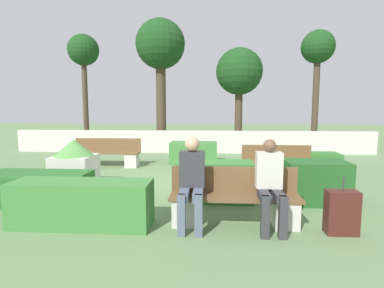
% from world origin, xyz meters
% --- Properties ---
extents(ground_plane, '(60.00, 60.00, 0.00)m').
position_xyz_m(ground_plane, '(0.00, 0.00, 0.00)').
color(ground_plane, '#607F51').
extents(perimeter_wall, '(14.60, 0.30, 0.90)m').
position_xyz_m(perimeter_wall, '(0.00, 5.20, 0.45)').
color(perimeter_wall, beige).
rests_on(perimeter_wall, ground_plane).
extents(bench_front, '(1.98, 0.49, 0.86)m').
position_xyz_m(bench_front, '(1.21, -2.47, 0.34)').
color(bench_front, brown).
rests_on(bench_front, ground_plane).
extents(bench_left_side, '(2.09, 0.49, 0.86)m').
position_xyz_m(bench_left_side, '(-2.41, 2.04, 0.34)').
color(bench_left_side, brown).
rests_on(bench_left_side, ground_plane).
extents(bench_right_side, '(1.73, 0.48, 0.86)m').
position_xyz_m(bench_right_side, '(2.50, 0.53, 0.33)').
color(bench_right_side, brown).
rests_on(bench_right_side, ground_plane).
extents(person_seated_man, '(0.38, 0.63, 1.33)m').
position_xyz_m(person_seated_man, '(1.72, -2.61, 0.73)').
color(person_seated_man, '#333338').
rests_on(person_seated_man, ground_plane).
extents(person_seated_woman, '(0.38, 0.63, 1.36)m').
position_xyz_m(person_seated_woman, '(0.57, -2.61, 0.75)').
color(person_seated_woman, '#515B70').
rests_on(person_seated_woman, ground_plane).
extents(hedge_block_near_left, '(1.52, 0.89, 0.69)m').
position_xyz_m(hedge_block_near_left, '(0.27, 2.78, 0.35)').
color(hedge_block_near_left, '#3D7A38').
rests_on(hedge_block_near_left, ground_plane).
extents(hedge_block_near_right, '(1.53, 0.69, 0.55)m').
position_xyz_m(hedge_block_near_right, '(3.66, 1.59, 0.28)').
color(hedge_block_near_right, '#33702D').
rests_on(hedge_block_near_right, ground_plane).
extents(hedge_block_mid_left, '(1.92, 0.87, 0.57)m').
position_xyz_m(hedge_block_mid_left, '(-2.43, -1.65, 0.29)').
color(hedge_block_mid_left, '#286028').
rests_on(hedge_block_mid_left, ground_plane).
extents(hedge_block_mid_right, '(1.48, 0.69, 0.76)m').
position_xyz_m(hedge_block_mid_right, '(0.93, -1.24, 0.38)').
color(hedge_block_mid_right, '#33702D').
rests_on(hedge_block_mid_right, ground_plane).
extents(hedge_block_far_left, '(1.13, 0.75, 0.80)m').
position_xyz_m(hedge_block_far_left, '(2.83, -1.26, 0.40)').
color(hedge_block_far_left, '#235623').
rests_on(hedge_block_far_left, ground_plane).
extents(hedge_block_far_right, '(2.11, 0.61, 0.69)m').
position_xyz_m(hedge_block_far_right, '(-1.10, -2.67, 0.34)').
color(hedge_block_far_right, '#3D7A38').
rests_on(hedge_block_far_right, ground_plane).
extents(planter_corner_left, '(0.87, 0.87, 1.10)m').
position_xyz_m(planter_corner_left, '(-2.24, -0.46, 0.55)').
color(planter_corner_left, beige).
rests_on(planter_corner_left, ground_plane).
extents(suitcase, '(0.43, 0.23, 0.83)m').
position_xyz_m(suitcase, '(2.70, -2.74, 0.31)').
color(suitcase, '#471E19').
rests_on(suitcase, ground_plane).
extents(tree_leftmost, '(1.41, 1.41, 5.19)m').
position_xyz_m(tree_leftmost, '(-5.06, 6.80, 4.29)').
color(tree_leftmost, '#473828').
rests_on(tree_leftmost, ground_plane).
extents(tree_center_left, '(2.14, 2.14, 5.65)m').
position_xyz_m(tree_center_left, '(-1.39, 6.24, 4.40)').
color(tree_center_left, '#473828').
rests_on(tree_center_left, ground_plane).
extents(tree_center_right, '(1.99, 1.99, 4.39)m').
position_xyz_m(tree_center_right, '(2.01, 6.23, 3.32)').
color(tree_center_right, '#473828').
rests_on(tree_center_right, ground_plane).
extents(tree_rightmost, '(1.39, 1.39, 5.10)m').
position_xyz_m(tree_rightmost, '(5.31, 6.41, 4.18)').
color(tree_rightmost, '#473828').
rests_on(tree_rightmost, ground_plane).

